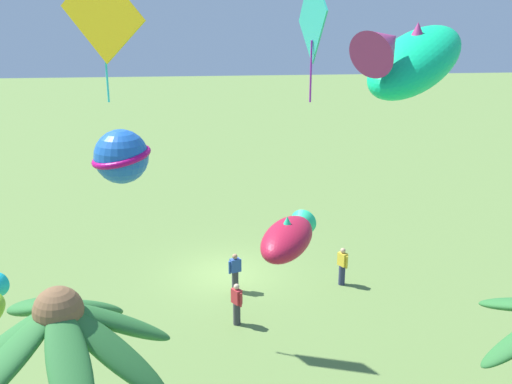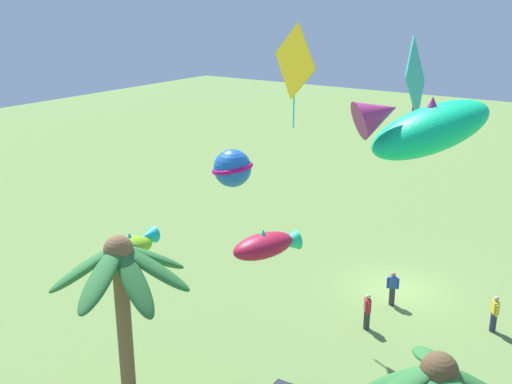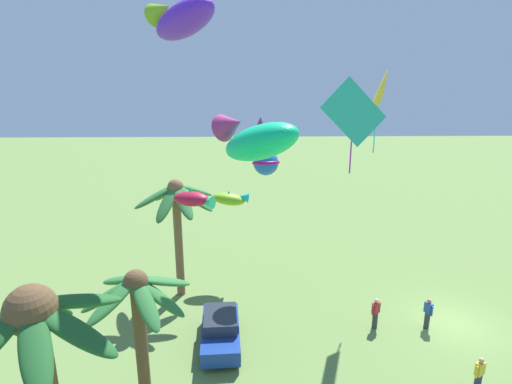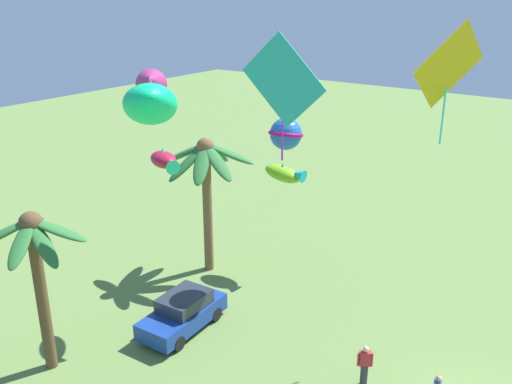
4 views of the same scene
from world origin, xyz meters
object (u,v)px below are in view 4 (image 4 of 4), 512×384
(parked_car_0, at_px, (183,312))
(spectator_1, at_px, (365,365))
(palm_tree_1, at_px, (206,169))
(kite_fish_1, at_px, (164,160))
(kite_diamond_5, at_px, (449,67))
(palm_tree_0, at_px, (35,251))
(kite_ball_2, at_px, (286,134))
(kite_diamond_0, at_px, (283,82))
(kite_fish_4, at_px, (285,174))
(kite_fish_3, at_px, (150,100))

(parked_car_0, distance_m, spectator_1, 7.59)
(palm_tree_1, xyz_separation_m, parked_car_0, (-4.59, -2.49, -4.45))
(kite_fish_1, bearing_deg, kite_diamond_5, -62.95)
(parked_car_0, distance_m, kite_fish_1, 6.27)
(palm_tree_0, bearing_deg, kite_ball_2, -27.78)
(parked_car_0, height_order, spectator_1, spectator_1)
(palm_tree_0, xyz_separation_m, kite_fish_1, (5.11, -1.28, 2.22))
(kite_diamond_0, distance_m, kite_fish_4, 11.00)
(kite_ball_2, bearing_deg, kite_fish_3, 174.37)
(kite_diamond_0, bearing_deg, kite_fish_4, 31.91)
(kite_ball_2, bearing_deg, kite_diamond_5, -79.44)
(kite_diamond_0, relative_size, kite_fish_1, 1.76)
(spectator_1, xyz_separation_m, kite_diamond_5, (4.00, -0.48, 9.84))
(kite_fish_1, distance_m, kite_fish_4, 6.96)
(palm_tree_0, xyz_separation_m, parked_car_0, (4.62, -2.33, -3.93))
(spectator_1, bearing_deg, palm_tree_0, 120.21)
(kite_fish_1, xyz_separation_m, kite_fish_4, (6.52, -1.37, -2.02))
(palm_tree_0, xyz_separation_m, palm_tree_1, (9.22, 0.16, 0.51))
(palm_tree_0, xyz_separation_m, spectator_1, (5.73, -9.84, -3.87))
(palm_tree_1, bearing_deg, kite_diamond_0, -125.48)
(kite_fish_1, distance_m, kite_diamond_5, 10.81)
(kite_diamond_0, bearing_deg, kite_fish_1, 77.29)
(kite_fish_3, bearing_deg, palm_tree_1, 29.71)
(parked_car_0, relative_size, kite_fish_3, 1.10)
(kite_fish_4, bearing_deg, palm_tree_0, 167.17)
(kite_fish_3, height_order, kite_diamond_5, kite_diamond_5)
(spectator_1, distance_m, kite_ball_2, 9.16)
(palm_tree_0, relative_size, parked_car_0, 1.54)
(parked_car_0, relative_size, kite_fish_1, 1.92)
(parked_car_0, xyz_separation_m, kite_ball_2, (4.03, -2.22, 6.95))
(palm_tree_0, xyz_separation_m, kite_fish_4, (11.63, -2.65, 0.20))
(kite_fish_3, bearing_deg, parked_car_0, 31.88)
(palm_tree_0, height_order, spectator_1, palm_tree_0)
(palm_tree_1, distance_m, kite_ball_2, 5.37)
(kite_ball_2, height_order, kite_fish_4, kite_ball_2)
(kite_fish_1, xyz_separation_m, kite_diamond_5, (4.61, -9.03, 3.74))
(kite_diamond_0, height_order, kite_fish_4, kite_diamond_0)
(kite_diamond_0, xyz_separation_m, kite_diamond_5, (6.04, -2.73, -0.02))
(kite_diamond_0, distance_m, kite_diamond_5, 6.62)
(parked_car_0, height_order, kite_diamond_5, kite_diamond_5)
(palm_tree_1, relative_size, kite_diamond_5, 1.59)
(kite_fish_3, bearing_deg, spectator_1, -58.42)
(kite_fish_3, bearing_deg, kite_diamond_0, -66.45)
(kite_ball_2, distance_m, kite_diamond_5, 6.56)
(kite_diamond_5, bearing_deg, kite_ball_2, 100.56)
(parked_car_0, bearing_deg, kite_fish_4, -2.58)
(palm_tree_0, distance_m, kite_fish_3, 6.91)
(palm_tree_0, relative_size, kite_diamond_5, 1.45)
(palm_tree_1, height_order, kite_fish_4, palm_tree_1)
(palm_tree_0, relative_size, kite_diamond_0, 1.68)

